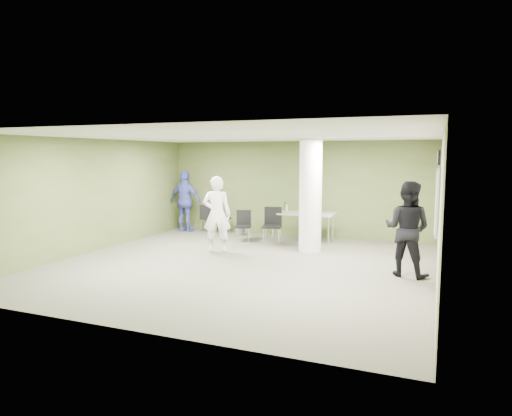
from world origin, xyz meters
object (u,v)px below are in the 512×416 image
at_px(woman_white, 217,214).
at_px(man_black, 407,229).
at_px(chair_back_left, 207,216).
at_px(folding_table, 302,215).
at_px(man_blue, 186,201).

relative_size(woman_white, man_black, 1.00).
bearing_deg(chair_back_left, man_black, 142.89).
bearing_deg(folding_table, chair_back_left, 169.70).
height_order(chair_back_left, man_black, man_black).
bearing_deg(chair_back_left, folding_table, 161.28).
bearing_deg(chair_back_left, man_blue, 4.49).
bearing_deg(man_blue, woman_white, 139.55).
relative_size(chair_back_left, woman_white, 0.46).
relative_size(chair_back_left, man_blue, 0.45).
bearing_deg(man_blue, chair_back_left, -160.05).
distance_m(chair_back_left, woman_white, 3.06).
xyz_separation_m(man_black, man_blue, (-6.80, 2.98, 0.01)).
relative_size(folding_table, woman_white, 0.92).
xyz_separation_m(chair_back_left, man_black, (6.13, -3.15, 0.45)).
bearing_deg(folding_table, woman_white, -129.34).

